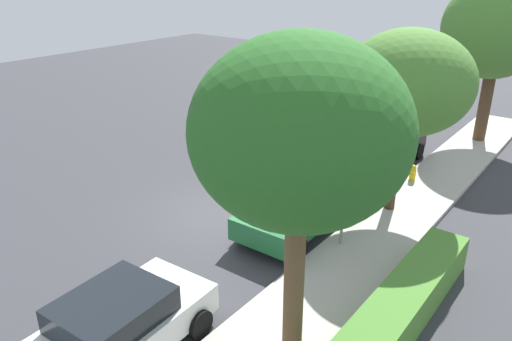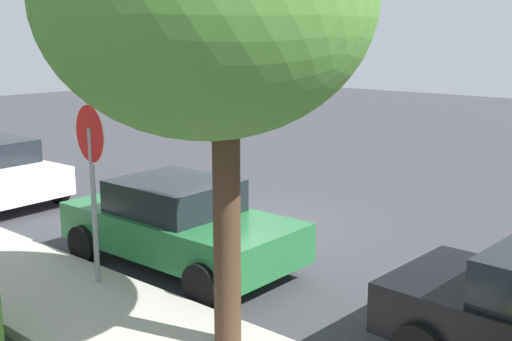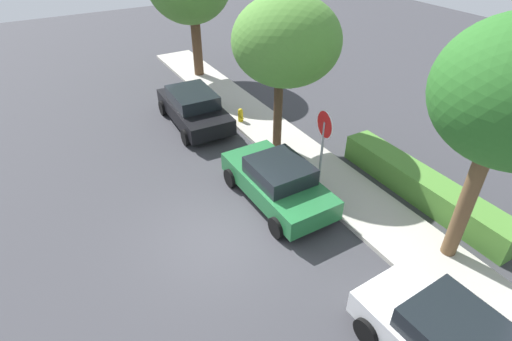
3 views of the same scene
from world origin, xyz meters
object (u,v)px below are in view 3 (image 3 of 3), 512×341
at_px(parked_car_green, 278,181).
at_px(fire_hydrant, 241,116).
at_px(parked_car_black, 194,107).
at_px(street_tree_mid_block, 286,41).
at_px(stop_sign, 323,136).

xyz_separation_m(parked_car_green, fire_hydrant, (-5.20, 1.46, -0.37)).
relative_size(parked_car_black, street_tree_mid_block, 0.79).
bearing_deg(parked_car_green, stop_sign, 84.36).
distance_m(street_tree_mid_block, fire_hydrant, 4.60).
bearing_deg(parked_car_green, street_tree_mid_block, 144.18).
distance_m(parked_car_black, street_tree_mid_block, 5.37).
bearing_deg(parked_car_green, parked_car_black, -177.89).
xyz_separation_m(parked_car_black, street_tree_mid_block, (3.62, 2.10, 3.37)).
height_order(parked_car_black, street_tree_mid_block, street_tree_mid_block).
xyz_separation_m(parked_car_green, street_tree_mid_block, (-2.59, 1.87, 3.39)).
relative_size(parked_car_green, fire_hydrant, 5.82).
relative_size(parked_car_black, fire_hydrant, 6.26).
relative_size(parked_car_green, parked_car_black, 0.93).
bearing_deg(fire_hydrant, stop_sign, 0.72).
distance_m(parked_car_black, fire_hydrant, 2.01).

